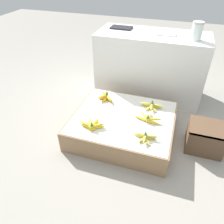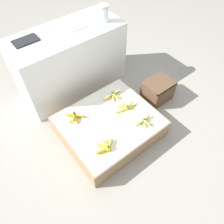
{
  "view_description": "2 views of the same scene",
  "coord_description": "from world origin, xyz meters",
  "px_view_note": "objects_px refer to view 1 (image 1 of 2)",
  "views": [
    {
      "loc": [
        0.44,
        -1.71,
        1.59
      ],
      "look_at": [
        -0.13,
        0.01,
        0.25
      ],
      "focal_mm": 35.0,
      "sensor_mm": 36.0,
      "label": 1
    },
    {
      "loc": [
        -0.85,
        -1.13,
        2.13
      ],
      "look_at": [
        0.06,
        0.03,
        0.29
      ],
      "focal_mm": 35.0,
      "sensor_mm": 36.0,
      "label": 2
    }
  ],
  "objects_px": {
    "glass_jar": "(197,31)",
    "banana_bunch_front_left": "(92,125)",
    "foam_tray_white": "(166,34)",
    "banana_bunch_middle_midleft": "(148,119)",
    "banana_bunch_back_left": "(106,97)",
    "banana_bunch_back_midleft": "(152,106)",
    "wooden_crate": "(205,137)",
    "banana_bunch_front_midleft": "(145,137)"
  },
  "relations": [
    {
      "from": "banana_bunch_front_left",
      "to": "banana_bunch_front_midleft",
      "type": "xyz_separation_m",
      "value": [
        0.51,
        -0.01,
        -0.0
      ]
    },
    {
      "from": "banana_bunch_front_left",
      "to": "banana_bunch_back_left",
      "type": "distance_m",
      "value": 0.51
    },
    {
      "from": "banana_bunch_front_left",
      "to": "foam_tray_white",
      "type": "height_order",
      "value": "foam_tray_white"
    },
    {
      "from": "banana_bunch_back_midleft",
      "to": "glass_jar",
      "type": "xyz_separation_m",
      "value": [
        0.31,
        0.57,
        0.66
      ]
    },
    {
      "from": "banana_bunch_back_left",
      "to": "glass_jar",
      "type": "relative_size",
      "value": 1.03
    },
    {
      "from": "foam_tray_white",
      "to": "wooden_crate",
      "type": "bearing_deg",
      "value": -56.07
    },
    {
      "from": "banana_bunch_back_left",
      "to": "foam_tray_white",
      "type": "relative_size",
      "value": 0.89
    },
    {
      "from": "banana_bunch_back_midleft",
      "to": "foam_tray_white",
      "type": "distance_m",
      "value": 0.87
    },
    {
      "from": "banana_bunch_middle_midleft",
      "to": "foam_tray_white",
      "type": "xyz_separation_m",
      "value": [
        -0.01,
        0.89,
        0.57
      ]
    },
    {
      "from": "wooden_crate",
      "to": "banana_bunch_middle_midleft",
      "type": "height_order",
      "value": "banana_bunch_middle_midleft"
    },
    {
      "from": "glass_jar",
      "to": "banana_bunch_front_left",
      "type": "bearing_deg",
      "value": -126.79
    },
    {
      "from": "wooden_crate",
      "to": "banana_bunch_front_left",
      "type": "distance_m",
      "value": 1.1
    },
    {
      "from": "banana_bunch_back_midleft",
      "to": "glass_jar",
      "type": "bearing_deg",
      "value": 61.27
    },
    {
      "from": "banana_bunch_middle_midleft",
      "to": "glass_jar",
      "type": "xyz_separation_m",
      "value": [
        0.31,
        0.8,
        0.65
      ]
    },
    {
      "from": "wooden_crate",
      "to": "banana_bunch_back_midleft",
      "type": "bearing_deg",
      "value": 160.91
    },
    {
      "from": "banana_bunch_middle_midleft",
      "to": "glass_jar",
      "type": "bearing_deg",
      "value": 68.97
    },
    {
      "from": "glass_jar",
      "to": "foam_tray_white",
      "type": "xyz_separation_m",
      "value": [
        -0.32,
        0.09,
        -0.09
      ]
    },
    {
      "from": "foam_tray_white",
      "to": "glass_jar",
      "type": "bearing_deg",
      "value": -15.61
    },
    {
      "from": "banana_bunch_back_midleft",
      "to": "banana_bunch_front_midleft",
      "type": "bearing_deg",
      "value": -86.59
    },
    {
      "from": "wooden_crate",
      "to": "foam_tray_white",
      "type": "relative_size",
      "value": 1.54
    },
    {
      "from": "wooden_crate",
      "to": "banana_bunch_front_midleft",
      "type": "distance_m",
      "value": 0.63
    },
    {
      "from": "banana_bunch_front_left",
      "to": "wooden_crate",
      "type": "bearing_deg",
      "value": 15.72
    },
    {
      "from": "banana_bunch_middle_midleft",
      "to": "banana_bunch_front_midleft",
      "type": "bearing_deg",
      "value": -84.9
    },
    {
      "from": "wooden_crate",
      "to": "banana_bunch_front_midleft",
      "type": "bearing_deg",
      "value": -150.58
    },
    {
      "from": "banana_bunch_middle_midleft",
      "to": "wooden_crate",
      "type": "bearing_deg",
      "value": 3.23
    },
    {
      "from": "banana_bunch_back_left",
      "to": "banana_bunch_back_midleft",
      "type": "height_order",
      "value": "banana_bunch_back_left"
    },
    {
      "from": "banana_bunch_front_left",
      "to": "glass_jar",
      "type": "relative_size",
      "value": 1.35
    },
    {
      "from": "banana_bunch_front_left",
      "to": "banana_bunch_middle_midleft",
      "type": "bearing_deg",
      "value": 28.43
    },
    {
      "from": "banana_bunch_front_midleft",
      "to": "glass_jar",
      "type": "height_order",
      "value": "glass_jar"
    },
    {
      "from": "wooden_crate",
      "to": "foam_tray_white",
      "type": "bearing_deg",
      "value": 123.93
    },
    {
      "from": "wooden_crate",
      "to": "banana_bunch_middle_midleft",
      "type": "distance_m",
      "value": 0.58
    },
    {
      "from": "wooden_crate",
      "to": "banana_bunch_front_midleft",
      "type": "relative_size",
      "value": 1.52
    },
    {
      "from": "wooden_crate",
      "to": "banana_bunch_front_left",
      "type": "relative_size",
      "value": 1.33
    },
    {
      "from": "banana_bunch_back_left",
      "to": "glass_jar",
      "type": "height_order",
      "value": "glass_jar"
    },
    {
      "from": "banana_bunch_middle_midleft",
      "to": "banana_bunch_back_left",
      "type": "relative_size",
      "value": 1.39
    },
    {
      "from": "wooden_crate",
      "to": "banana_bunch_back_midleft",
      "type": "distance_m",
      "value": 0.61
    },
    {
      "from": "banana_bunch_front_left",
      "to": "foam_tray_white",
      "type": "bearing_deg",
      "value": 67.62
    },
    {
      "from": "banana_bunch_middle_midleft",
      "to": "glass_jar",
      "type": "relative_size",
      "value": 1.44
    },
    {
      "from": "banana_bunch_front_midleft",
      "to": "banana_bunch_back_left",
      "type": "relative_size",
      "value": 1.14
    },
    {
      "from": "banana_bunch_front_midleft",
      "to": "glass_jar",
      "type": "distance_m",
      "value": 1.29
    },
    {
      "from": "banana_bunch_front_midleft",
      "to": "banana_bunch_middle_midleft",
      "type": "bearing_deg",
      "value": 95.1
    },
    {
      "from": "banana_bunch_back_midleft",
      "to": "foam_tray_white",
      "type": "height_order",
      "value": "foam_tray_white"
    }
  ]
}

